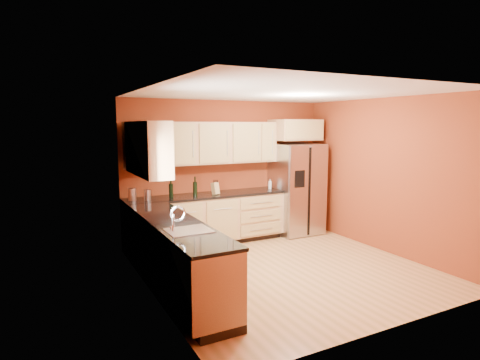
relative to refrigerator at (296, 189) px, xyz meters
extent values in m
plane|color=#AE8043|center=(-1.35, -1.62, -0.89)|extent=(4.00, 4.00, 0.00)
plane|color=white|center=(-1.35, -1.62, 1.71)|extent=(4.00, 4.00, 0.00)
cube|color=maroon|center=(-1.35, 0.38, 0.41)|extent=(4.00, 0.04, 2.60)
cube|color=maroon|center=(-1.35, -3.62, 0.41)|extent=(4.00, 0.04, 2.60)
cube|color=maroon|center=(-3.35, -1.62, 0.41)|extent=(0.04, 4.00, 2.60)
cube|color=maroon|center=(0.65, -1.62, 0.41)|extent=(0.04, 4.00, 2.60)
cube|color=#A77B51|center=(-1.90, 0.07, -0.45)|extent=(2.90, 0.60, 0.88)
cube|color=#A77B51|center=(-3.05, -1.62, -0.45)|extent=(0.60, 2.80, 0.88)
cube|color=black|center=(-1.90, 0.06, 0.01)|extent=(2.90, 0.62, 0.04)
cube|color=black|center=(-3.04, -1.62, 0.01)|extent=(0.62, 2.80, 0.04)
cube|color=#A77B51|center=(-1.60, 0.21, 0.94)|extent=(2.30, 0.33, 0.75)
cube|color=#A77B51|center=(-3.19, -0.90, 0.94)|extent=(0.33, 1.35, 0.75)
cube|color=#A77B51|center=(-3.02, 0.04, 0.94)|extent=(0.67, 0.67, 0.75)
cube|color=#A77B51|center=(0.00, 0.07, 1.16)|extent=(0.92, 0.60, 0.40)
cube|color=#B7B7BC|center=(0.00, 0.00, 0.00)|extent=(0.90, 0.75, 1.78)
cube|color=white|center=(-3.33, -2.12, 0.66)|extent=(0.03, 0.90, 1.00)
cylinder|color=#B7B7BC|center=(-2.97, 0.01, 0.12)|extent=(0.13, 0.13, 0.17)
cylinder|color=#B7B7BC|center=(-3.20, 0.09, 0.13)|extent=(0.14, 0.14, 0.20)
cube|color=tan|center=(-1.76, 0.01, 0.14)|extent=(0.13, 0.12, 0.21)
cylinder|color=silver|center=(-0.56, 0.10, 0.12)|extent=(0.06, 0.06, 0.18)
camera|label=1|loc=(-4.61, -6.45, 1.26)|focal=30.00mm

